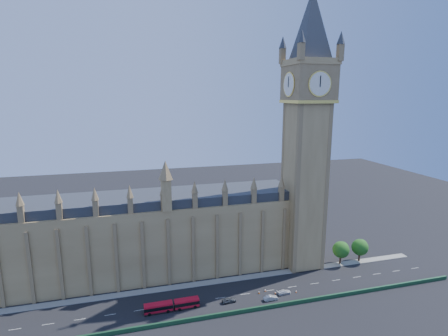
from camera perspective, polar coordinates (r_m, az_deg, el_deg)
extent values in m
plane|color=black|center=(112.64, -2.71, -20.70)|extent=(400.00, 400.00, 0.00)
cube|color=olive|center=(124.67, -16.58, -11.39)|extent=(120.00, 20.00, 25.00)
cube|color=#2D3035|center=(120.01, -16.96, -5.21)|extent=(120.00, 18.00, 3.00)
cube|color=olive|center=(125.73, 12.90, -3.05)|extent=(12.00, 12.00, 58.00)
cube|color=olive|center=(121.86, 13.66, 13.09)|extent=(14.00, 14.00, 12.00)
cylinder|color=silver|center=(115.62, 15.40, 13.10)|extent=(7.20, 0.30, 7.20)
cube|color=olive|center=(122.28, 13.82, 16.36)|extent=(14.50, 14.50, 2.00)
cube|color=#1E4C2D|center=(104.99, -1.56, -22.98)|extent=(160.00, 0.60, 1.20)
cube|color=gray|center=(120.57, -3.74, -18.32)|extent=(160.00, 3.00, 0.16)
cylinder|color=#382619|center=(138.57, 18.45, -13.85)|extent=(0.70, 0.70, 4.00)
sphere|color=#164913|center=(137.13, 18.55, -12.53)|extent=(6.00, 6.00, 6.00)
sphere|color=#164913|center=(137.54, 18.78, -12.20)|extent=(4.38, 4.38, 4.38)
cylinder|color=#382619|center=(142.89, 21.21, -13.25)|extent=(0.70, 0.70, 4.00)
sphere|color=#164913|center=(141.50, 21.31, -11.96)|extent=(6.00, 6.00, 6.00)
sphere|color=#164913|center=(141.94, 21.52, -11.64)|extent=(4.38, 4.38, 4.38)
cube|color=red|center=(108.28, -10.66, -21.53)|extent=(8.06, 2.34, 2.68)
cube|color=red|center=(109.07, -6.11, -21.11)|extent=(7.17, 2.33, 2.68)
cube|color=black|center=(108.11, -10.67, -21.39)|extent=(8.11, 2.39, 1.02)
cube|color=black|center=(108.90, -6.12, -20.97)|extent=(7.22, 2.38, 1.02)
cylinder|color=black|center=(108.65, -8.50, -21.41)|extent=(0.77, 2.15, 2.14)
cylinder|color=black|center=(107.72, -12.05, -22.36)|extent=(0.90, 0.28, 0.89)
cylinder|color=black|center=(109.58, -12.14, -21.71)|extent=(0.90, 0.28, 0.89)
cylinder|color=black|center=(108.03, -9.12, -22.13)|extent=(0.90, 0.28, 0.89)
cylinder|color=black|center=(109.88, -9.27, -21.49)|extent=(0.90, 0.28, 0.89)
cylinder|color=black|center=(108.35, -7.27, -21.95)|extent=(0.90, 0.28, 0.89)
cylinder|color=black|center=(110.20, -7.46, -21.32)|extent=(0.90, 0.28, 0.89)
cylinder|color=black|center=(108.97, -4.72, -21.68)|extent=(0.90, 0.28, 0.89)
cylinder|color=black|center=(110.81, -4.96, -21.06)|extent=(0.90, 0.28, 0.89)
imported|color=#414549|center=(111.05, 0.83, -20.76)|extent=(4.43, 2.08, 1.47)
imported|color=#A1A4A9|center=(112.93, 7.63, -20.28)|extent=(4.44, 1.64, 1.45)
imported|color=silver|center=(116.42, 9.76, -19.33)|extent=(4.66, 2.21, 1.31)
cube|color=black|center=(117.29, 6.75, -19.34)|extent=(0.46, 0.46, 0.04)
cone|color=#FF5B0D|center=(117.12, 6.75, -19.20)|extent=(0.50, 0.50, 0.70)
cylinder|color=white|center=(117.07, 6.75, -19.16)|extent=(0.34, 0.34, 0.12)
cube|color=black|center=(116.02, 5.74, -19.69)|extent=(0.57, 0.57, 0.04)
cone|color=orange|center=(115.83, 5.74, -19.53)|extent=(0.63, 0.63, 0.78)
cylinder|color=white|center=(115.77, 5.75, -19.49)|extent=(0.38, 0.38, 0.13)
cube|color=black|center=(118.18, 11.69, -19.26)|extent=(0.46, 0.46, 0.04)
cone|color=#F9560D|center=(118.01, 11.70, -19.12)|extent=(0.51, 0.51, 0.68)
cylinder|color=white|center=(117.96, 11.70, -19.08)|extent=(0.33, 0.33, 0.12)
cube|color=black|center=(116.35, 8.37, -19.66)|extent=(0.52, 0.52, 0.04)
cone|color=#F5530C|center=(116.18, 8.37, -19.53)|extent=(0.57, 0.57, 0.69)
cylinder|color=white|center=(116.13, 8.37, -19.48)|extent=(0.34, 0.34, 0.12)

